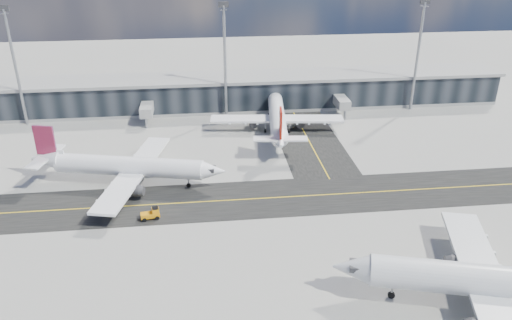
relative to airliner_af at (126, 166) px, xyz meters
The scene contains 9 objects.
ground 24.88m from the airliner_af, 30.90° to the right, with size 300.00×300.00×0.00m, color gray.
taxiway_lanes 25.37m from the airliner_af, ahead, with size 180.00×63.00×0.03m.
terminal_concourse 47.29m from the airliner_af, 63.43° to the left, with size 152.00×19.80×8.80m.
floodlight_masts 42.87m from the airliner_af, 59.16° to the left, with size 102.50×0.70×28.90m.
airliner_af is the anchor object (origin of this frame).
airliner_redtail 39.90m from the airliner_af, 35.29° to the left, with size 32.32×37.83×11.20m.
airliner_near 65.91m from the airliner_af, 38.38° to the right, with size 42.18×36.32×12.68m.
baggage_tug 14.71m from the airliner_af, 67.62° to the right, with size 3.37×2.11×1.97m.
service_van 44.66m from the airliner_af, 36.93° to the left, with size 2.15×4.66×1.30m, color white.
Camera 1 is at (-6.36, -74.75, 45.16)m, focal length 35.00 mm.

